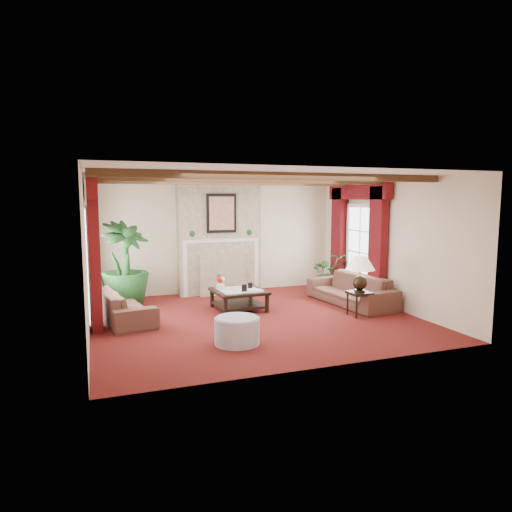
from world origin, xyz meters
name	(u,v)px	position (x,y,z in m)	size (l,w,h in m)	color
floor	(255,318)	(0.00, 0.00, 0.00)	(6.00, 6.00, 0.00)	#490D0D
ceiling	(255,176)	(0.00, 0.00, 2.70)	(6.00, 6.00, 0.00)	white
back_wall	(217,237)	(0.00, 2.75, 1.35)	(6.00, 0.02, 2.70)	beige
left_wall	(86,255)	(-3.00, 0.00, 1.35)	(0.02, 5.50, 2.70)	beige
right_wall	(388,243)	(3.00, 0.00, 1.35)	(0.02, 5.50, 2.70)	beige
ceiling_beams	(255,180)	(0.00, 0.00, 2.64)	(6.00, 3.00, 0.12)	#3C2413
fireplace	(219,181)	(0.00, 2.55, 2.70)	(2.00, 0.52, 2.70)	tan
french_door_left	(86,207)	(-2.97, 1.00, 2.13)	(0.10, 1.10, 2.16)	white
french_door_right	(362,206)	(2.97, 1.00, 2.13)	(0.10, 1.10, 2.16)	white
curtains_left	(91,185)	(-2.86, 1.00, 2.55)	(0.20, 2.40, 2.55)	#43080F
curtains_right	(358,187)	(2.86, 1.00, 2.55)	(0.20, 2.40, 2.55)	#43080F
sofa_left	(124,300)	(-2.38, 0.72, 0.39)	(0.91, 2.05, 0.77)	#3C1020
sofa_right	(351,285)	(2.36, 0.41, 0.43)	(0.88, 2.27, 0.86)	#3C1020
potted_palm	(125,283)	(-2.27, 1.84, 0.51)	(1.85, 2.09, 1.02)	black
small_plant	(329,277)	(2.54, 1.70, 0.38)	(1.06, 1.14, 0.77)	black
coffee_table	(239,300)	(-0.08, 0.77, 0.21)	(1.02, 1.02, 0.42)	black
side_table	(359,304)	(1.99, -0.51, 0.24)	(0.41, 0.41, 0.48)	black
ottoman	(237,331)	(-0.79, -1.37, 0.21)	(0.72, 0.72, 0.42)	#ACAAC1
table_lamp	(360,273)	(1.99, -0.51, 0.84)	(0.57, 0.57, 0.72)	black
flower_vase	(220,285)	(-0.41, 0.97, 0.50)	(0.21, 0.21, 0.18)	silver
book	(251,284)	(0.12, 0.57, 0.56)	(0.21, 0.08, 0.29)	black
photo_frame_a	(244,288)	(-0.04, 0.52, 0.49)	(0.12, 0.02, 0.15)	black
photo_frame_b	(250,286)	(0.18, 0.81, 0.48)	(0.10, 0.02, 0.13)	black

